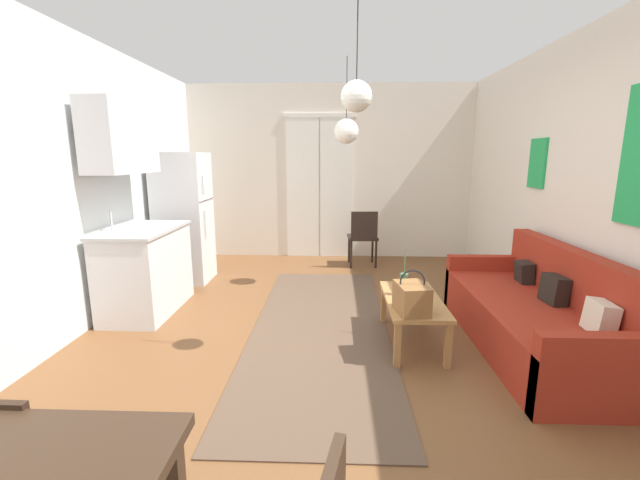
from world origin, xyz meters
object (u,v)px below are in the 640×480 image
object	(u,v)px
pendant_lamp_near	(356,96)
pendant_lamp_far	(346,131)
handbag	(412,298)
couch	(538,318)
accent_chair	(363,235)
dining_chair_near	(14,463)
coffee_table	(413,305)
bamboo_vase	(404,284)
refrigerator	(184,218)

from	to	relation	value
pendant_lamp_near	pendant_lamp_far	distance (m)	1.83
handbag	pendant_lamp_far	size ratio (longest dim) A/B	0.36
couch	accent_chair	bearing A→B (deg)	116.88
dining_chair_near	accent_chair	xyz separation A→B (m)	(1.61, 4.56, 0.00)
handbag	pendant_lamp_near	bearing A→B (deg)	-178.58
pendant_lamp_far	couch	bearing A→B (deg)	-44.34
coffee_table	handbag	bearing A→B (deg)	-103.39
accent_chair	pendant_lamp_far	world-z (taller)	pendant_lamp_far
handbag	accent_chair	world-z (taller)	accent_chair
handbag	pendant_lamp_far	world-z (taller)	pendant_lamp_far
bamboo_vase	refrigerator	bearing A→B (deg)	147.00
bamboo_vase	handbag	bearing A→B (deg)	-90.93
dining_chair_near	refrigerator	xyz separation A→B (m)	(-0.73, 3.79, 0.36)
coffee_table	pendant_lamp_near	distance (m)	1.78
refrigerator	couch	bearing A→B (deg)	-26.26
bamboo_vase	pendant_lamp_far	size ratio (longest dim) A/B	0.44
dining_chair_near	refrigerator	world-z (taller)	refrigerator
dining_chair_near	pendant_lamp_far	size ratio (longest dim) A/B	0.84
handbag	dining_chair_near	xyz separation A→B (m)	(-1.80, -1.74, -0.05)
accent_chair	pendant_lamp_far	bearing A→B (deg)	70.51
pendant_lamp_near	bamboo_vase	bearing A→B (deg)	41.92
coffee_table	bamboo_vase	size ratio (longest dim) A/B	2.32
bamboo_vase	dining_chair_near	distance (m)	2.80
refrigerator	pendant_lamp_far	world-z (taller)	pendant_lamp_far
handbag	pendant_lamp_far	bearing A→B (deg)	104.77
coffee_table	refrigerator	xyz separation A→B (m)	(-2.61, 1.74, 0.48)
dining_chair_near	pendant_lamp_far	bearing A→B (deg)	-109.85
coffee_table	refrigerator	size ratio (longest dim) A/B	0.59
dining_chair_near	accent_chair	size ratio (longest dim) A/B	0.97
couch	coffee_table	bearing A→B (deg)	176.52
dining_chair_near	refrigerator	bearing A→B (deg)	-78.43
couch	coffee_table	distance (m)	1.04
accent_chair	pendant_lamp_near	size ratio (longest dim) A/B	1.05
handbag	pendant_lamp_near	world-z (taller)	pendant_lamp_near
refrigerator	pendant_lamp_near	bearing A→B (deg)	-44.82
couch	refrigerator	xyz separation A→B (m)	(-3.65, 1.80, 0.56)
bamboo_vase	couch	bearing A→B (deg)	-7.73
couch	accent_chair	world-z (taller)	couch
bamboo_vase	pendant_lamp_far	distance (m)	2.03
couch	coffee_table	xyz separation A→B (m)	(-1.04, 0.06, 0.08)
handbag	couch	bearing A→B (deg)	12.81
refrigerator	pendant_lamp_near	distance (m)	3.16
dining_chair_near	refrigerator	size ratio (longest dim) A/B	0.49
pendant_lamp_near	dining_chair_near	bearing A→B (deg)	-127.92
couch	pendant_lamp_far	xyz separation A→B (m)	(-1.59, 1.56, 1.61)
bamboo_vase	accent_chair	distance (m)	2.42
coffee_table	pendant_lamp_far	xyz separation A→B (m)	(-0.55, 1.49, 1.53)
handbag	dining_chair_near	bearing A→B (deg)	-136.03
coffee_table	pendant_lamp_near	bearing A→B (deg)	-148.31
pendant_lamp_near	refrigerator	bearing A→B (deg)	135.18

